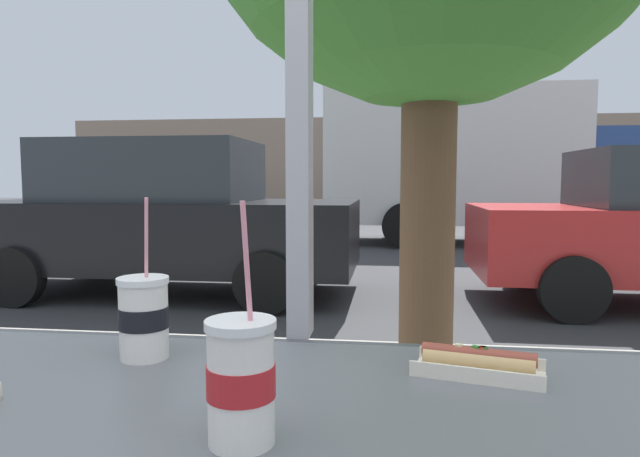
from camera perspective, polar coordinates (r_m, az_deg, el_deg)
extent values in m
plane|color=#38383A|center=(9.26, 5.95, -3.41)|extent=(60.00, 60.00, 0.00)
cube|color=#9E998E|center=(3.05, 2.95, -19.81)|extent=(16.00, 2.80, 0.13)
cube|color=#404245|center=(1.26, -2.39, -11.76)|extent=(2.30, 0.02, 0.02)
cube|color=#9E9EA3|center=(1.31, -2.11, 21.24)|extent=(0.05, 0.08, 1.44)
cube|color=gray|center=(24.60, 6.84, 6.46)|extent=(28.00, 1.20, 4.00)
cylinder|color=white|center=(1.18, -17.46, -8.94)|extent=(0.09, 0.09, 0.15)
cylinder|color=black|center=(1.17, -17.47, -8.58)|extent=(0.10, 0.10, 0.04)
cylinder|color=black|center=(1.16, -17.55, -5.53)|extent=(0.09, 0.09, 0.01)
cylinder|color=white|center=(1.16, -17.57, -5.04)|extent=(0.10, 0.10, 0.01)
cylinder|color=pink|center=(1.14, -17.23, -1.95)|extent=(0.02, 0.03, 0.20)
cylinder|color=white|center=(0.78, -8.01, -15.59)|extent=(0.09, 0.09, 0.16)
cylinder|color=red|center=(0.78, -8.02, -15.05)|extent=(0.09, 0.09, 0.04)
cylinder|color=black|center=(0.76, -8.08, -10.34)|extent=(0.08, 0.08, 0.01)
cylinder|color=white|center=(0.76, -8.09, -9.61)|extent=(0.10, 0.10, 0.01)
cylinder|color=pink|center=(0.74, -7.37, -4.95)|extent=(0.01, 0.02, 0.20)
cube|color=beige|center=(1.09, 15.73, -13.99)|extent=(0.25, 0.15, 0.01)
cube|color=beige|center=(1.04, 15.49, -14.24)|extent=(0.22, 0.06, 0.03)
cube|color=beige|center=(1.13, 15.98, -12.71)|extent=(0.22, 0.06, 0.03)
cylinder|color=tan|center=(1.08, 15.76, -12.84)|extent=(0.20, 0.09, 0.04)
cylinder|color=brown|center=(1.08, 15.78, -12.23)|extent=(0.20, 0.07, 0.03)
cube|color=beige|center=(1.08, 13.92, -11.52)|extent=(0.01, 0.01, 0.01)
cube|color=red|center=(1.07, 16.23, -11.64)|extent=(0.01, 0.01, 0.01)
cube|color=#337A2D|center=(1.07, 16.30, -11.64)|extent=(0.02, 0.02, 0.01)
cube|color=#337A2D|center=(1.07, 15.52, -11.61)|extent=(0.02, 0.01, 0.01)
cube|color=black|center=(6.87, -14.99, -0.51)|extent=(4.38, 1.83, 0.78)
cube|color=#282D33|center=(6.90, -16.37, 5.61)|extent=(2.28, 1.61, 0.70)
cylinder|color=black|center=(7.42, -2.42, -2.98)|extent=(0.64, 0.18, 0.64)
cylinder|color=black|center=(5.64, -5.56, -5.52)|extent=(0.64, 0.18, 0.64)
cylinder|color=black|center=(8.31, -21.22, -2.45)|extent=(0.64, 0.18, 0.64)
cylinder|color=black|center=(6.78, -28.63, -4.34)|extent=(0.64, 0.18, 0.64)
cylinder|color=black|center=(7.46, 20.43, -3.24)|extent=(0.64, 0.18, 0.64)
cylinder|color=black|center=(5.80, 24.34, -5.64)|extent=(0.64, 0.18, 0.64)
cube|color=silver|center=(12.22, 12.99, 7.05)|extent=(5.10, 2.20, 2.73)
cube|color=navy|center=(12.98, 27.90, 4.64)|extent=(1.90, 2.10, 1.90)
cylinder|color=black|center=(13.99, 26.23, 0.79)|extent=(0.90, 0.24, 0.90)
cylinder|color=black|center=(12.03, 29.47, 0.06)|extent=(0.90, 0.24, 0.90)
cylinder|color=black|center=(13.28, 8.41, 1.05)|extent=(0.90, 0.24, 0.90)
cylinder|color=black|center=(11.09, 8.63, 0.28)|extent=(0.90, 0.24, 0.90)
cylinder|color=brown|center=(2.93, 10.89, 2.28)|extent=(0.28, 0.28, 2.16)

